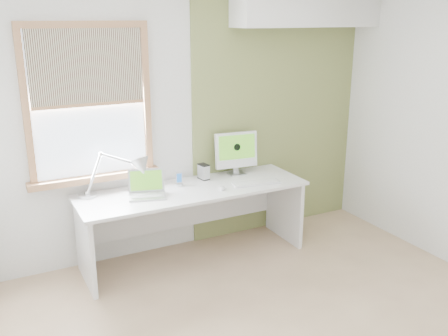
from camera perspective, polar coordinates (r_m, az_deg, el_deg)
room at (r=3.47m, az=7.95°, el=0.23°), size 4.04×3.54×2.64m
accent_wall at (r=5.42m, az=6.11°, el=6.35°), size 2.00×0.02×2.60m
soffit at (r=5.31m, az=9.45°, el=17.94°), size 1.60×0.40×0.42m
window at (r=4.58m, az=-15.20°, el=7.02°), size 1.20×0.14×1.42m
desk at (r=4.85m, az=-3.81°, el=-4.31°), size 2.20×0.70×0.73m
desk_lamp at (r=4.62m, az=-10.59°, el=-0.29°), size 0.70×0.34×0.41m
laptop at (r=4.57m, az=-8.85°, el=-2.44°), size 0.39×0.34×0.23m
phone_dock at (r=4.80m, az=-5.17°, el=-1.59°), size 0.08×0.08×0.14m
external_drive at (r=4.96m, az=-2.36°, el=-0.43°), size 0.09×0.13×0.16m
imac at (r=5.09m, az=1.41°, el=1.98°), size 0.45×0.16×0.44m
keyboard at (r=4.85m, az=3.74°, el=-1.72°), size 0.48×0.21×0.02m
mouse at (r=4.68m, az=-0.25°, el=-2.32°), size 0.10×0.12×0.03m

